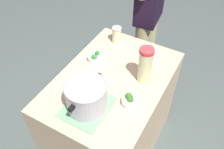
# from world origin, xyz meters

# --- Properties ---
(ground_plane) EXTENTS (8.00, 8.00, 0.00)m
(ground_plane) POSITION_xyz_m (0.00, 0.00, 0.00)
(ground_plane) COLOR #47534D
(counter_slab) EXTENTS (1.08, 0.75, 0.91)m
(counter_slab) POSITION_xyz_m (0.00, 0.00, 0.45)
(counter_slab) COLOR tan
(counter_slab) RESTS_ON ground_plane
(dish_cloth) EXTENTS (0.33, 0.28, 0.01)m
(dish_cloth) POSITION_xyz_m (-0.30, 0.02, 0.91)
(dish_cloth) COLOR #6FB275
(dish_cloth) RESTS_ON counter_slab
(cooking_pot) EXTENTS (0.34, 0.27, 0.20)m
(cooking_pot) POSITION_xyz_m (-0.30, 0.02, 1.02)
(cooking_pot) COLOR #B7B7BC
(cooking_pot) RESTS_ON dish_cloth
(lemonade_pitcher) EXTENTS (0.10, 0.10, 0.28)m
(lemonade_pitcher) POSITION_xyz_m (0.11, -0.20, 1.05)
(lemonade_pitcher) COLOR beige
(lemonade_pitcher) RESTS_ON counter_slab
(mason_jar) EXTENTS (0.08, 0.08, 0.14)m
(mason_jar) POSITION_xyz_m (0.41, 0.18, 0.98)
(mason_jar) COLOR beige
(mason_jar) RESTS_ON counter_slab
(broccoli_bowl_front) EXTENTS (0.12, 0.12, 0.07)m
(broccoli_bowl_front) POSITION_xyz_m (0.12, 0.22, 0.93)
(broccoli_bowl_front) COLOR silver
(broccoli_bowl_front) RESTS_ON counter_slab
(broccoli_bowl_center) EXTENTS (0.11, 0.11, 0.08)m
(broccoli_bowl_center) POSITION_xyz_m (-0.14, -0.21, 0.94)
(broccoli_bowl_center) COLOR silver
(broccoli_bowl_center) RESTS_ON counter_slab
(broccoli_bowl_back) EXTENTS (0.12, 0.12, 0.08)m
(broccoli_bowl_back) POSITION_xyz_m (0.39, -0.11, 0.94)
(broccoli_bowl_back) COLOR silver
(broccoli_bowl_back) RESTS_ON counter_slab
(person_cook) EXTENTS (0.50, 0.24, 1.72)m
(person_cook) POSITION_xyz_m (0.88, 0.10, 0.95)
(person_cook) COLOR tan
(person_cook) RESTS_ON ground_plane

